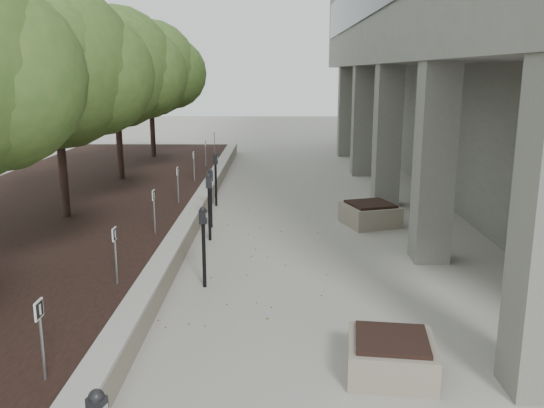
{
  "coord_description": "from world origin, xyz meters",
  "views": [
    {
      "loc": [
        0.26,
        -5.35,
        3.8
      ],
      "look_at": [
        0.17,
        5.88,
        1.2
      ],
      "focal_mm": 37.94,
      "sensor_mm": 36.0,
      "label": 1
    }
  ],
  "objects_px": {
    "parking_meter_3": "(209,207)",
    "parking_meter_5": "(216,180)",
    "crabapple_tree_4": "(116,93)",
    "crabapple_tree_5": "(151,89)",
    "crabapple_tree_3": "(57,102)",
    "parking_meter_2": "(204,247)",
    "planter_front": "(391,356)",
    "planter_back": "(370,214)",
    "parking_meter_4": "(211,198)"
  },
  "relations": [
    {
      "from": "parking_meter_3",
      "to": "parking_meter_5",
      "type": "distance_m",
      "value": 3.48
    },
    {
      "from": "crabapple_tree_4",
      "to": "crabapple_tree_5",
      "type": "relative_size",
      "value": 1.0
    },
    {
      "from": "crabapple_tree_3",
      "to": "parking_meter_3",
      "type": "distance_m",
      "value": 4.28
    },
    {
      "from": "crabapple_tree_4",
      "to": "parking_meter_2",
      "type": "distance_m",
      "value": 9.67
    },
    {
      "from": "planter_front",
      "to": "planter_back",
      "type": "bearing_deg",
      "value": 83.1
    },
    {
      "from": "crabapple_tree_4",
      "to": "parking_meter_3",
      "type": "bearing_deg",
      "value": -58.01
    },
    {
      "from": "crabapple_tree_4",
      "to": "planter_back",
      "type": "height_order",
      "value": "crabapple_tree_4"
    },
    {
      "from": "crabapple_tree_3",
      "to": "crabapple_tree_4",
      "type": "bearing_deg",
      "value": 90.0
    },
    {
      "from": "parking_meter_4",
      "to": "parking_meter_5",
      "type": "distance_m",
      "value": 2.37
    },
    {
      "from": "crabapple_tree_3",
      "to": "planter_front",
      "type": "relative_size",
      "value": 5.0
    },
    {
      "from": "parking_meter_2",
      "to": "parking_meter_5",
      "type": "xyz_separation_m",
      "value": [
        -0.45,
        6.42,
        0.03
      ]
    },
    {
      "from": "crabapple_tree_3",
      "to": "crabapple_tree_4",
      "type": "height_order",
      "value": "same"
    },
    {
      "from": "parking_meter_5",
      "to": "planter_back",
      "type": "height_order",
      "value": "parking_meter_5"
    },
    {
      "from": "crabapple_tree_3",
      "to": "parking_meter_5",
      "type": "distance_m",
      "value": 4.95
    },
    {
      "from": "parking_meter_3",
      "to": "parking_meter_4",
      "type": "distance_m",
      "value": 1.11
    },
    {
      "from": "parking_meter_3",
      "to": "planter_front",
      "type": "distance_m",
      "value": 6.72
    },
    {
      "from": "crabapple_tree_5",
      "to": "planter_front",
      "type": "xyz_separation_m",
      "value": [
        6.53,
        -16.63,
        -2.87
      ]
    },
    {
      "from": "crabapple_tree_4",
      "to": "crabapple_tree_5",
      "type": "bearing_deg",
      "value": 90.0
    },
    {
      "from": "crabapple_tree_4",
      "to": "crabapple_tree_5",
      "type": "xyz_separation_m",
      "value": [
        0.0,
        5.0,
        0.0
      ]
    },
    {
      "from": "crabapple_tree_4",
      "to": "planter_back",
      "type": "relative_size",
      "value": 4.45
    },
    {
      "from": "parking_meter_5",
      "to": "crabapple_tree_3",
      "type": "bearing_deg",
      "value": -130.26
    },
    {
      "from": "parking_meter_3",
      "to": "parking_meter_2",
      "type": "bearing_deg",
      "value": -98.0
    },
    {
      "from": "crabapple_tree_5",
      "to": "parking_meter_2",
      "type": "bearing_deg",
      "value": -74.52
    },
    {
      "from": "crabapple_tree_3",
      "to": "crabapple_tree_5",
      "type": "height_order",
      "value": "same"
    },
    {
      "from": "crabapple_tree_4",
      "to": "parking_meter_4",
      "type": "distance_m",
      "value": 6.17
    },
    {
      "from": "parking_meter_2",
      "to": "planter_back",
      "type": "xyz_separation_m",
      "value": [
        3.66,
        4.35,
        -0.46
      ]
    },
    {
      "from": "parking_meter_3",
      "to": "planter_back",
      "type": "bearing_deg",
      "value": 7.22
    },
    {
      "from": "parking_meter_2",
      "to": "parking_meter_3",
      "type": "distance_m",
      "value": 2.95
    },
    {
      "from": "parking_meter_5",
      "to": "planter_back",
      "type": "relative_size",
      "value": 1.26
    },
    {
      "from": "parking_meter_3",
      "to": "parking_meter_4",
      "type": "bearing_deg",
      "value": 82.23
    },
    {
      "from": "parking_meter_5",
      "to": "planter_front",
      "type": "bearing_deg",
      "value": -62.01
    },
    {
      "from": "parking_meter_3",
      "to": "planter_front",
      "type": "bearing_deg",
      "value": -75.96
    },
    {
      "from": "crabapple_tree_5",
      "to": "parking_meter_4",
      "type": "bearing_deg",
      "value": -70.23
    },
    {
      "from": "crabapple_tree_3",
      "to": "planter_back",
      "type": "bearing_deg",
      "value": 5.9
    },
    {
      "from": "parking_meter_2",
      "to": "planter_front",
      "type": "distance_m",
      "value": 4.14
    },
    {
      "from": "parking_meter_3",
      "to": "planter_back",
      "type": "height_order",
      "value": "parking_meter_3"
    },
    {
      "from": "planter_back",
      "to": "crabapple_tree_3",
      "type": "bearing_deg",
      "value": -174.1
    },
    {
      "from": "parking_meter_3",
      "to": "crabapple_tree_3",
      "type": "bearing_deg",
      "value": 157.04
    },
    {
      "from": "parking_meter_2",
      "to": "parking_meter_5",
      "type": "distance_m",
      "value": 6.43
    },
    {
      "from": "parking_meter_5",
      "to": "planter_front",
      "type": "height_order",
      "value": "parking_meter_5"
    },
    {
      "from": "crabapple_tree_5",
      "to": "parking_meter_4",
      "type": "relative_size",
      "value": 3.66
    },
    {
      "from": "parking_meter_3",
      "to": "parking_meter_5",
      "type": "relative_size",
      "value": 1.01
    },
    {
      "from": "parking_meter_3",
      "to": "planter_front",
      "type": "xyz_separation_m",
      "value": [
        3.01,
        -5.98,
        -0.52
      ]
    },
    {
      "from": "crabapple_tree_3",
      "to": "planter_front",
      "type": "distance_m",
      "value": 9.73
    },
    {
      "from": "parking_meter_5",
      "to": "crabapple_tree_4",
      "type": "bearing_deg",
      "value": 155.93
    },
    {
      "from": "crabapple_tree_4",
      "to": "planter_front",
      "type": "height_order",
      "value": "crabapple_tree_4"
    },
    {
      "from": "parking_meter_3",
      "to": "parking_meter_4",
      "type": "height_order",
      "value": "parking_meter_3"
    },
    {
      "from": "parking_meter_2",
      "to": "planter_back",
      "type": "distance_m",
      "value": 5.71
    },
    {
      "from": "parking_meter_2",
      "to": "parking_meter_3",
      "type": "height_order",
      "value": "parking_meter_3"
    },
    {
      "from": "crabapple_tree_5",
      "to": "planter_back",
      "type": "height_order",
      "value": "crabapple_tree_5"
    }
  ]
}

